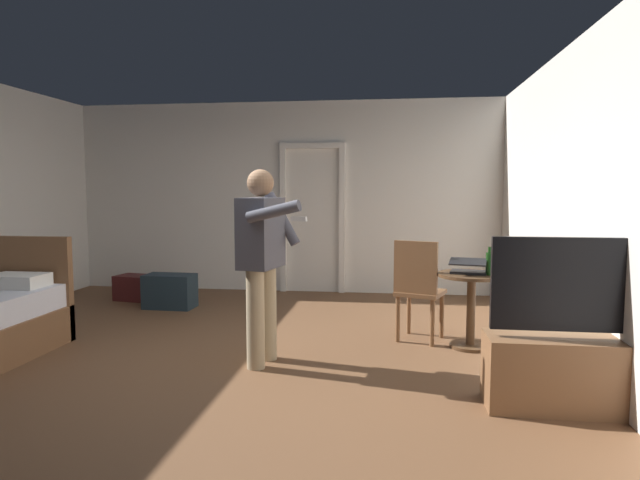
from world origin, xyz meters
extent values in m
plane|color=brown|center=(0.00, 0.00, 0.00)|extent=(7.18, 7.18, 0.00)
cube|color=silver|center=(0.00, 3.32, 1.36)|extent=(6.33, 0.12, 2.72)
cube|color=silver|center=(3.11, 0.00, 1.36)|extent=(0.12, 6.77, 2.72)
cube|color=white|center=(-0.01, 3.24, 1.02)|extent=(0.08, 0.08, 2.05)
cube|color=white|center=(0.84, 3.24, 1.02)|extent=(0.08, 0.08, 2.05)
cube|color=white|center=(0.42, 3.24, 2.09)|extent=(0.93, 0.08, 0.08)
cube|color=brown|center=(-2.19, 0.40, 0.51)|extent=(1.33, 0.08, 1.02)
cube|color=white|center=(-1.90, 0.14, 0.63)|extent=(0.50, 0.34, 0.12)
cube|color=brown|center=(2.75, -0.70, 0.25)|extent=(1.11, 0.40, 0.49)
cube|color=black|center=(2.75, -0.72, 0.85)|extent=(1.07, 0.05, 0.62)
cube|color=teal|center=(2.75, -0.69, 0.85)|extent=(1.01, 0.01, 0.56)
cylinder|color=#4C331E|center=(2.29, 0.68, 0.33)|extent=(0.08, 0.08, 0.67)
cylinder|color=#4C331E|center=(2.29, 0.68, 0.01)|extent=(0.38, 0.38, 0.03)
cylinder|color=#4C331E|center=(2.29, 0.68, 0.68)|extent=(0.63, 0.63, 0.03)
cube|color=black|center=(2.26, 0.68, 0.71)|extent=(0.36, 0.28, 0.02)
cube|color=black|center=(2.23, 0.57, 0.82)|extent=(0.35, 0.26, 0.05)
cube|color=#274C62|center=(2.23, 0.57, 0.82)|extent=(0.32, 0.22, 0.04)
cylinder|color=#183C13|center=(2.43, 0.60, 0.80)|extent=(0.06, 0.06, 0.21)
cylinder|color=#183C13|center=(2.43, 0.60, 0.93)|extent=(0.03, 0.03, 0.05)
cylinder|color=brown|center=(2.05, 0.99, 0.23)|extent=(0.04, 0.04, 0.45)
cylinder|color=brown|center=(1.73, 1.11, 0.23)|extent=(0.04, 0.04, 0.45)
cylinder|color=brown|center=(1.94, 0.67, 0.23)|extent=(0.04, 0.04, 0.45)
cylinder|color=brown|center=(1.62, 0.79, 0.23)|extent=(0.04, 0.04, 0.45)
cube|color=brown|center=(1.83, 0.89, 0.47)|extent=(0.54, 0.54, 0.04)
cube|color=brown|center=(1.78, 0.73, 0.74)|extent=(0.41, 0.18, 0.50)
cylinder|color=tan|center=(0.49, 0.09, 0.41)|extent=(0.15, 0.15, 0.82)
cylinder|color=tan|center=(0.45, -0.15, 0.41)|extent=(0.15, 0.15, 0.82)
cube|color=#4C4C56|center=(0.47, -0.03, 1.11)|extent=(0.34, 0.49, 0.58)
sphere|color=#936B4C|center=(0.47, -0.03, 1.53)|extent=(0.22, 0.22, 0.22)
cylinder|color=#4C4C56|center=(0.60, 0.19, 1.22)|extent=(0.34, 0.15, 0.47)
cylinder|color=#4C4C56|center=(0.64, -0.32, 1.30)|extent=(0.46, 0.17, 0.19)
cube|color=white|center=(0.85, -0.38, 1.25)|extent=(0.12, 0.06, 0.04)
cube|color=#4C1919|center=(-1.81, 2.35, 0.17)|extent=(0.62, 0.43, 0.33)
cube|color=#1E2D38|center=(-1.19, 1.94, 0.21)|extent=(0.62, 0.36, 0.42)
camera|label=1|loc=(1.55, -4.42, 1.47)|focal=30.43mm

